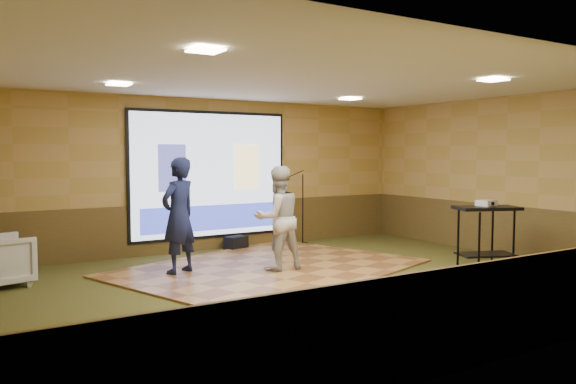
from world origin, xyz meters
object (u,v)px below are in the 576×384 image
player_right (278,218)px  player_left (179,215)px  duffel_bag (236,243)px  dance_floor (269,268)px  projector_screen (211,176)px  projector (486,203)px  mic_stand (300,221)px  av_table (486,225)px

player_right → player_left: bearing=-20.5°
duffel_bag → player_left: bearing=-137.8°
dance_floor → player_left: (-1.44, 0.36, 0.93)m
projector_screen → player_right: (0.10, -2.46, -0.60)m
projector_screen → duffel_bag: bearing=-27.1°
player_left → projector: 5.03m
projector_screen → mic_stand: size_ratio=2.07×
projector → mic_stand: bearing=101.8°
duffel_bag → projector: bearing=-55.3°
dance_floor → projector: projector is taller
projector_screen → player_right: 2.54m
player_right → duffel_bag: bearing=-96.8°
player_left → duffel_bag: player_left is taller
dance_floor → player_left: size_ratio=2.56×
av_table → player_left: bearing=152.5°
player_right → av_table: (2.97, -1.71, -0.12)m
duffel_bag → mic_stand: bearing=-3.9°
projector → projector_screen: bearing=121.3°
projector_screen → mic_stand: projector_screen is taller
projector_screen → duffel_bag: 1.43m
mic_stand → duffel_bag: size_ratio=3.74×
projector_screen → player_right: projector_screen is taller
dance_floor → duffel_bag: bearing=79.7°
dance_floor → projector: 3.76m
player_left → projector: bearing=127.8°
av_table → projector_screen: bearing=126.3°
player_left → player_right: 1.58m
av_table → player_right: bearing=150.0°
projector_screen → dance_floor: (0.08, -2.22, -1.46)m
projector_screen → mic_stand: bearing=-9.7°
projector_screen → player_right: size_ratio=1.97×
mic_stand → duffel_bag: mic_stand is taller
projector → duffel_bag: (-2.69, 3.89, -0.98)m
dance_floor → duffel_bag: 2.03m
player_left → player_right: player_left is taller
projector_screen → projector: projector_screen is taller
player_right → av_table: size_ratio=1.59×
player_right → mic_stand: bearing=-128.5°
player_right → projector: (3.03, -1.65, 0.23)m
player_right → av_table: bearing=151.9°
dance_floor → player_left: player_left is taller
dance_floor → player_right: size_ratio=2.78×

